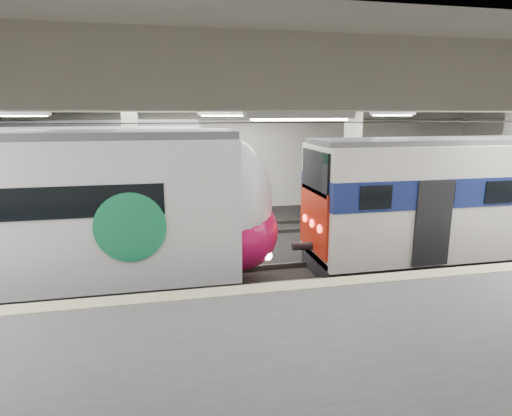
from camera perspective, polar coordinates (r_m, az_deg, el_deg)
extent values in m
cube|color=black|center=(13.19, -2.81, -9.84)|extent=(36.00, 24.00, 0.10)
cube|color=silver|center=(12.20, -3.10, 15.26)|extent=(36.00, 24.00, 0.20)
cube|color=beige|center=(22.23, -7.12, 6.75)|extent=(30.00, 0.10, 5.50)
cube|color=#535355|center=(7.35, 6.27, -24.58)|extent=(30.00, 7.00, 1.10)
cube|color=beige|center=(9.79, 0.28, -10.69)|extent=(30.00, 0.50, 0.02)
cube|color=beige|center=(15.23, -16.04, 3.69)|extent=(0.50, 0.50, 5.50)
cube|color=beige|center=(16.70, 12.56, 4.63)|extent=(0.50, 0.50, 5.50)
cube|color=beige|center=(20.62, 30.61, 4.65)|extent=(0.50, 0.50, 5.50)
cube|color=beige|center=(12.19, -3.08, 13.85)|extent=(30.00, 18.00, 0.50)
cube|color=#59544C|center=(13.14, -2.81, -9.32)|extent=(30.00, 1.52, 0.16)
cube|color=#59544C|center=(18.31, -5.63, -2.98)|extent=(30.00, 1.52, 0.16)
cylinder|color=black|center=(12.19, -3.05, 11.27)|extent=(30.00, 0.03, 0.03)
cylinder|color=black|center=(17.64, -5.95, 11.63)|extent=(30.00, 0.03, 0.03)
cube|color=white|center=(10.22, -1.24, 12.26)|extent=(26.00, 8.40, 0.12)
ellipsoid|color=white|center=(12.45, -3.08, 0.66)|extent=(2.25, 2.78, 3.74)
ellipsoid|color=#C5104E|center=(12.67, -2.49, -3.03)|extent=(2.39, 2.84, 2.29)
cylinder|color=#18854F|center=(10.98, -16.42, -2.51)|extent=(1.76, 0.06, 1.76)
cube|color=black|center=(13.64, -30.74, -9.10)|extent=(12.72, 1.99, 0.70)
cube|color=silver|center=(16.29, 28.92, 1.43)|extent=(12.41, 2.72, 3.53)
cube|color=navy|center=(16.23, 29.08, 2.90)|extent=(12.45, 2.78, 0.86)
cube|color=#AD200B|center=(13.21, 7.70, -1.58)|extent=(0.08, 2.31, 1.94)
cube|color=black|center=(12.93, 7.89, 4.82)|extent=(0.08, 2.18, 1.27)
cube|color=#4C4C51|center=(16.09, 29.62, 7.89)|extent=(12.41, 2.12, 0.16)
cube|color=black|center=(16.72, 28.22, -5.02)|extent=(12.41, 1.90, 0.70)
cube|color=white|center=(18.72, -30.96, 3.21)|extent=(14.87, 3.46, 4.01)
cube|color=black|center=(19.13, -30.22, -3.31)|extent=(14.86, 3.14, 0.60)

